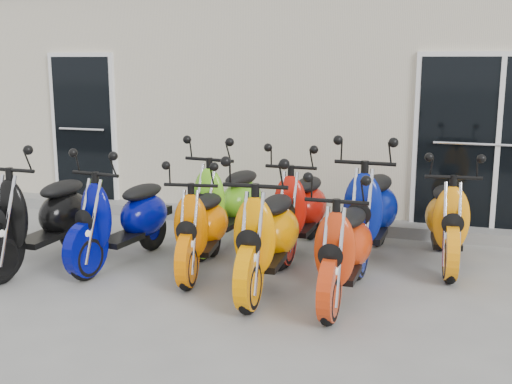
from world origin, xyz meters
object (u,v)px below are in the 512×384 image
at_px(scooter_front_black, 39,203).
at_px(scooter_front_blue, 122,205).
at_px(scooter_back_green, 227,190).
at_px(scooter_back_yellow, 448,207).
at_px(scooter_front_red, 344,234).
at_px(scooter_back_red, 300,197).
at_px(scooter_back_blue, 371,197).
at_px(scooter_front_orange_a, 201,214).
at_px(scooter_front_orange_b, 267,221).

xyz_separation_m(scooter_front_black, scooter_front_blue, (0.82, 0.31, -0.04)).
distance_m(scooter_front_black, scooter_front_blue, 0.88).
distance_m(scooter_back_green, scooter_back_yellow, 2.53).
bearing_deg(scooter_front_red, scooter_back_red, 119.30).
height_order(scooter_front_black, scooter_front_red, scooter_front_black).
xyz_separation_m(scooter_front_red, scooter_back_yellow, (0.88, 1.39, 0.01)).
height_order(scooter_front_black, scooter_back_red, scooter_front_black).
xyz_separation_m(scooter_front_blue, scooter_front_red, (2.50, -0.36, -0.02)).
relative_size(scooter_front_blue, scooter_back_green, 0.96).
relative_size(scooter_back_red, scooter_back_yellow, 1.02).
xyz_separation_m(scooter_back_green, scooter_back_red, (0.89, 0.04, -0.03)).
height_order(scooter_front_blue, scooter_back_green, scooter_back_green).
distance_m(scooter_front_black, scooter_back_red, 2.89).
height_order(scooter_front_red, scooter_back_blue, scooter_back_blue).
distance_m(scooter_front_blue, scooter_back_red, 2.02).
bearing_deg(scooter_front_red, scooter_back_blue, 87.40).
relative_size(scooter_back_green, scooter_back_red, 1.04).
bearing_deg(scooter_front_orange_a, scooter_back_blue, 20.15).
height_order(scooter_front_orange_a, scooter_back_green, scooter_back_green).
distance_m(scooter_front_orange_a, scooter_front_orange_b, 0.87).
height_order(scooter_front_blue, scooter_front_orange_b, scooter_front_orange_b).
xyz_separation_m(scooter_front_orange_b, scooter_back_green, (-0.88, 1.27, 0.00)).
height_order(scooter_front_black, scooter_front_orange_a, scooter_front_black).
bearing_deg(scooter_back_blue, scooter_front_black, -157.85).
xyz_separation_m(scooter_back_blue, scooter_back_yellow, (0.81, 0.11, -0.08)).
bearing_deg(scooter_back_red, scooter_front_orange_a, -128.63).
relative_size(scooter_front_orange_a, scooter_front_orange_b, 0.91).
distance_m(scooter_front_black, scooter_front_red, 3.33).
xyz_separation_m(scooter_front_orange_a, scooter_front_red, (1.58, -0.38, 0.02)).
xyz_separation_m(scooter_front_black, scooter_front_red, (3.33, -0.05, -0.06)).
relative_size(scooter_front_blue, scooter_back_yellow, 1.02).
bearing_deg(scooter_front_orange_b, scooter_back_green, 122.17).
bearing_deg(scooter_front_orange_a, scooter_back_green, 85.30).
relative_size(scooter_front_red, scooter_back_blue, 0.88).
distance_m(scooter_back_red, scooter_back_blue, 0.83).
distance_m(scooter_front_orange_b, scooter_back_blue, 1.47).
height_order(scooter_front_orange_a, scooter_back_red, scooter_back_red).
bearing_deg(scooter_front_blue, scooter_front_red, -0.54).
bearing_deg(scooter_front_black, scooter_front_blue, 22.19).
relative_size(scooter_back_green, scooter_back_yellow, 1.06).
bearing_deg(scooter_front_orange_a, scooter_front_blue, 172.09).
bearing_deg(scooter_front_orange_a, scooter_back_yellow, 13.70).
relative_size(scooter_front_orange_b, scooter_back_yellow, 1.06).
bearing_deg(scooter_front_blue, scooter_front_black, -151.52).
bearing_deg(scooter_back_green, scooter_back_yellow, 7.46).
bearing_deg(scooter_front_black, scooter_back_red, 28.63).
relative_size(scooter_front_red, scooter_back_yellow, 0.98).
xyz_separation_m(scooter_front_black, scooter_back_red, (2.57, 1.32, -0.03)).
bearing_deg(scooter_front_black, scooter_back_green, 38.74).
bearing_deg(scooter_back_yellow, scooter_front_red, -128.39).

